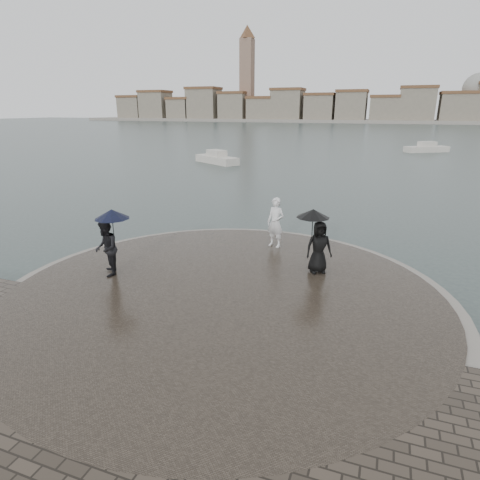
% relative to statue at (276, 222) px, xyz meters
% --- Properties ---
extents(ground, '(400.00, 400.00, 0.00)m').
position_rel_statue_xyz_m(ground, '(-0.30, -7.68, -1.27)').
color(ground, '#2B3835').
rests_on(ground, ground).
extents(kerb_ring, '(12.50, 12.50, 0.32)m').
position_rel_statue_xyz_m(kerb_ring, '(-0.30, -4.18, -1.11)').
color(kerb_ring, gray).
rests_on(kerb_ring, ground).
extents(quay_tip, '(11.90, 11.90, 0.36)m').
position_rel_statue_xyz_m(quay_tip, '(-0.30, -4.18, -1.08)').
color(quay_tip, '#2D261E').
rests_on(quay_tip, ground).
extents(statue, '(0.76, 0.61, 1.81)m').
position_rel_statue_xyz_m(statue, '(0.00, 0.00, 0.00)').
color(statue, white).
rests_on(statue, quay_tip).
extents(visitor_left, '(1.26, 1.13, 2.04)m').
position_rel_statue_xyz_m(visitor_left, '(-3.97, -4.30, 0.20)').
color(visitor_left, black).
rests_on(visitor_left, quay_tip).
extents(visitor_right, '(1.22, 1.01, 1.95)m').
position_rel_statue_xyz_m(visitor_right, '(1.82, -1.87, 0.20)').
color(visitor_right, black).
rests_on(visitor_right, quay_tip).
extents(far_skyline, '(260.00, 20.00, 37.00)m').
position_rel_statue_xyz_m(far_skyline, '(-6.59, 153.02, 4.35)').
color(far_skyline, gray).
rests_on(far_skyline, ground).
extents(boats, '(40.67, 23.36, 1.50)m').
position_rel_statue_xyz_m(boats, '(6.06, 33.91, -0.89)').
color(boats, beige).
rests_on(boats, ground).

